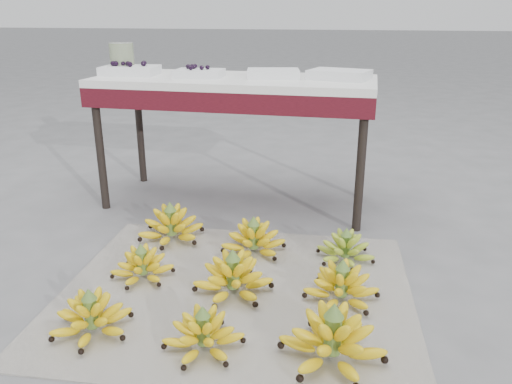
% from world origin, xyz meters
% --- Properties ---
extents(ground, '(60.00, 60.00, 0.00)m').
position_xyz_m(ground, '(0.00, 0.00, 0.00)').
color(ground, '#5F5F61').
rests_on(ground, ground).
extents(newspaper_mat, '(1.33, 1.14, 0.01)m').
position_xyz_m(newspaper_mat, '(0.10, 0.06, 0.00)').
color(newspaper_mat, silver).
rests_on(newspaper_mat, ground).
extents(bunch_front_left, '(0.33, 0.33, 0.15)m').
position_xyz_m(bunch_front_left, '(-0.27, -0.28, 0.06)').
color(bunch_front_left, '#FFE308').
rests_on(bunch_front_left, newspaper_mat).
extents(bunch_front_center, '(0.25, 0.25, 0.15)m').
position_xyz_m(bunch_front_center, '(0.09, -0.28, 0.06)').
color(bunch_front_center, '#FFE308').
rests_on(bunch_front_center, newspaper_mat).
extents(bunch_front_right, '(0.35, 0.35, 0.19)m').
position_xyz_m(bunch_front_right, '(0.47, -0.24, 0.07)').
color(bunch_front_right, '#FFE308').
rests_on(bunch_front_right, newspaper_mat).
extents(bunch_mid_left, '(0.30, 0.30, 0.14)m').
position_xyz_m(bunch_mid_left, '(-0.27, 0.08, 0.05)').
color(bunch_mid_left, '#FFE308').
rests_on(bunch_mid_left, newspaper_mat).
extents(bunch_mid_center, '(0.33, 0.33, 0.17)m').
position_xyz_m(bunch_mid_center, '(0.10, 0.05, 0.06)').
color(bunch_mid_center, '#FFE308').
rests_on(bunch_mid_center, newspaper_mat).
extents(bunch_mid_right, '(0.27, 0.27, 0.16)m').
position_xyz_m(bunch_mid_right, '(0.48, 0.08, 0.06)').
color(bunch_mid_right, '#FFE308').
rests_on(bunch_mid_right, newspaper_mat).
extents(bunch_back_left, '(0.35, 0.35, 0.17)m').
position_xyz_m(bunch_back_left, '(-0.29, 0.43, 0.07)').
color(bunch_back_left, '#FFE308').
rests_on(bunch_back_left, newspaper_mat).
extents(bunch_back_center, '(0.28, 0.28, 0.16)m').
position_xyz_m(bunch_back_center, '(0.09, 0.38, 0.06)').
color(bunch_back_center, '#FFE308').
rests_on(bunch_back_center, newspaper_mat).
extents(bunch_back_right, '(0.29, 0.29, 0.14)m').
position_xyz_m(bunch_back_right, '(0.47, 0.39, 0.05)').
color(bunch_back_right, '#7EAB2C').
rests_on(bunch_back_right, newspaper_mat).
extents(vendor_table, '(1.37, 0.55, 0.66)m').
position_xyz_m(vendor_table, '(-0.13, 0.94, 0.58)').
color(vendor_table, black).
rests_on(vendor_table, ground).
extents(tray_far_left, '(0.29, 0.22, 0.07)m').
position_xyz_m(tray_far_left, '(-0.67, 0.92, 0.68)').
color(tray_far_left, silver).
rests_on(tray_far_left, vendor_table).
extents(tray_left, '(0.24, 0.18, 0.06)m').
position_xyz_m(tray_left, '(-0.30, 0.91, 0.68)').
color(tray_left, silver).
rests_on(tray_left, vendor_table).
extents(tray_right, '(0.28, 0.23, 0.04)m').
position_xyz_m(tray_right, '(0.06, 0.97, 0.68)').
color(tray_right, silver).
rests_on(tray_right, vendor_table).
extents(tray_far_right, '(0.31, 0.26, 0.04)m').
position_xyz_m(tray_far_right, '(0.37, 0.98, 0.68)').
color(tray_far_right, silver).
rests_on(tray_far_right, vendor_table).
extents(glass_jar, '(0.16, 0.16, 0.15)m').
position_xyz_m(glass_jar, '(-0.73, 0.96, 0.73)').
color(glass_jar, beige).
rests_on(glass_jar, vendor_table).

